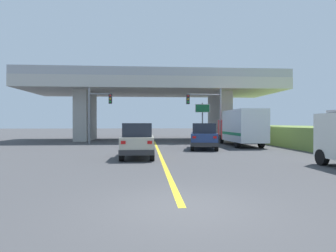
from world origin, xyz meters
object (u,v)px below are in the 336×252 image
Objects in this scene: traffic_signal_farside at (97,108)px; sedan_oncoming at (145,130)px; traffic_signal_nearside at (209,108)px; suv_lead at (138,140)px; suv_crossing at (204,136)px; highway_sign at (202,113)px; box_truck at (241,127)px.

sedan_oncoming is at bearing 75.67° from traffic_signal_farside.
traffic_signal_farside is at bearing 176.94° from traffic_signal_nearside.
suv_crossing is at bearing 46.60° from suv_lead.
suv_lead is 16.60m from highway_sign.
traffic_signal_farside reaches higher than box_truck.
suv_lead and sedan_oncoming have the same top height.
sedan_oncoming is at bearing 113.92° from highway_sign.
highway_sign is at bearing 107.37° from box_truck.
traffic_signal_nearside is 1.00× the size of traffic_signal_farside.
box_truck is 1.36× the size of traffic_signal_nearside.
suv_lead is 0.99× the size of highway_sign.
traffic_signal_farside is 1.27× the size of highway_sign.
suv_crossing is at bearing -105.93° from traffic_signal_nearside.
suv_crossing is 0.86× the size of traffic_signal_farside.
suv_lead is at bearing -69.56° from traffic_signal_farside.
highway_sign reaches higher than sedan_oncoming.
box_truck is 1.60× the size of sedan_oncoming.
suv_lead is 0.90× the size of suv_crossing.
suv_lead is at bearing -114.32° from highway_sign.
box_truck is 4.19m from traffic_signal_nearside.
highway_sign is (6.55, -14.77, 2.17)m from sedan_oncoming.
traffic_signal_farside is at bearing 155.05° from suv_crossing.
traffic_signal_farside is at bearing -104.33° from sedan_oncoming.
traffic_signal_nearside reaches higher than sedan_oncoming.
suv_lead is at bearing -123.52° from suv_crossing.
traffic_signal_nearside reaches higher than suv_lead.
suv_lead is 7.22m from suv_crossing.
box_truck is 1.73× the size of highway_sign.
sedan_oncoming is 0.85× the size of traffic_signal_farside.
box_truck is 23.29m from sedan_oncoming.
sedan_oncoming is (-4.73, 24.52, 0.00)m from suv_crossing.
traffic_signal_nearside is at bearing 127.27° from box_truck.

